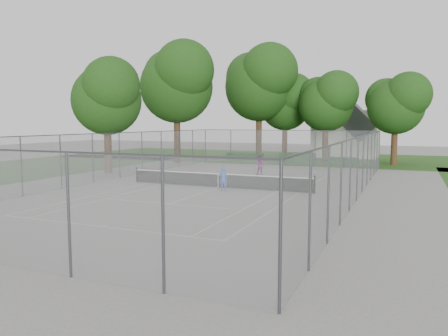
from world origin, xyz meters
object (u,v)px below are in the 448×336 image
at_px(tennis_net, 218,180).
at_px(woman_player, 260,165).
at_px(girl_player, 223,179).
at_px(house, 346,126).

bearing_deg(tennis_net, woman_player, 86.53).
xyz_separation_m(girl_player, woman_player, (-0.44, 8.70, 0.05)).
xyz_separation_m(tennis_net, house, (4.26, 29.70, 3.30)).
height_order(girl_player, woman_player, woman_player).
bearing_deg(girl_player, house, -105.84).
height_order(house, girl_player, house).
relative_size(tennis_net, girl_player, 8.45).
bearing_deg(woman_player, house, 76.14).
distance_m(tennis_net, girl_player, 1.52).
height_order(house, woman_player, house).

